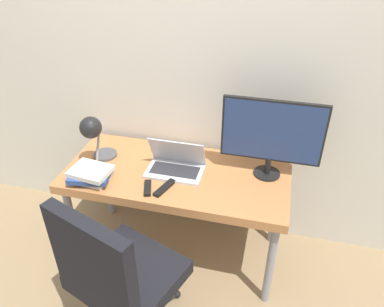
{
  "coord_description": "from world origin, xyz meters",
  "views": [
    {
      "loc": [
        0.57,
        -1.53,
        2.13
      ],
      "look_at": [
        0.11,
        0.3,
        0.9
      ],
      "focal_mm": 35.0,
      "sensor_mm": 36.0,
      "label": 1
    }
  ],
  "objects_px": {
    "desk_lamp": "(93,132)",
    "game_controller": "(88,173)",
    "monitor": "(272,134)",
    "book_stack": "(91,174)",
    "laptop": "(176,165)",
    "office_chair": "(116,273)"
  },
  "relations": [
    {
      "from": "desk_lamp",
      "to": "game_controller",
      "type": "relative_size",
      "value": 2.39
    },
    {
      "from": "monitor",
      "to": "book_stack",
      "type": "xyz_separation_m",
      "value": [
        -1.05,
        -0.34,
        -0.24
      ]
    },
    {
      "from": "monitor",
      "to": "book_stack",
      "type": "bearing_deg",
      "value": -162.2
    },
    {
      "from": "laptop",
      "to": "monitor",
      "type": "height_order",
      "value": "monitor"
    },
    {
      "from": "monitor",
      "to": "game_controller",
      "type": "height_order",
      "value": "monitor"
    },
    {
      "from": "book_stack",
      "to": "monitor",
      "type": "bearing_deg",
      "value": 17.8
    },
    {
      "from": "monitor",
      "to": "office_chair",
      "type": "relative_size",
      "value": 0.6
    },
    {
      "from": "office_chair",
      "to": "game_controller",
      "type": "distance_m",
      "value": 0.71
    },
    {
      "from": "laptop",
      "to": "desk_lamp",
      "type": "height_order",
      "value": "desk_lamp"
    },
    {
      "from": "desk_lamp",
      "to": "office_chair",
      "type": "height_order",
      "value": "desk_lamp"
    },
    {
      "from": "laptop",
      "to": "book_stack",
      "type": "relative_size",
      "value": 1.33
    },
    {
      "from": "office_chair",
      "to": "book_stack",
      "type": "bearing_deg",
      "value": 125.56
    },
    {
      "from": "monitor",
      "to": "office_chair",
      "type": "xyz_separation_m",
      "value": [
        -0.69,
        -0.84,
        -0.45
      ]
    },
    {
      "from": "monitor",
      "to": "desk_lamp",
      "type": "relative_size",
      "value": 1.7
    },
    {
      "from": "office_chair",
      "to": "book_stack",
      "type": "xyz_separation_m",
      "value": [
        -0.36,
        0.51,
        0.2
      ]
    },
    {
      "from": "laptop",
      "to": "book_stack",
      "type": "distance_m",
      "value": 0.53
    },
    {
      "from": "laptop",
      "to": "game_controller",
      "type": "height_order",
      "value": "laptop"
    },
    {
      "from": "laptop",
      "to": "game_controller",
      "type": "xyz_separation_m",
      "value": [
        -0.52,
        -0.18,
        -0.03
      ]
    },
    {
      "from": "game_controller",
      "to": "office_chair",
      "type": "bearing_deg",
      "value": -53.55
    },
    {
      "from": "office_chair",
      "to": "book_stack",
      "type": "height_order",
      "value": "office_chair"
    },
    {
      "from": "desk_lamp",
      "to": "office_chair",
      "type": "relative_size",
      "value": 0.35
    },
    {
      "from": "laptop",
      "to": "game_controller",
      "type": "relative_size",
      "value": 2.41
    }
  ]
}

